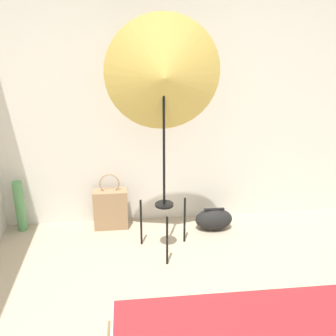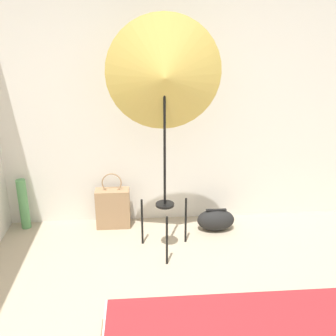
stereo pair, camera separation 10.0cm
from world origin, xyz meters
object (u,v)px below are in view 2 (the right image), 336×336
object	(u,v)px
tote_bag	(113,208)
photo_umbrella	(164,78)
paper_roll	(24,204)
duffel_bag	(216,220)

from	to	relation	value
tote_bag	photo_umbrella	bearing A→B (deg)	-44.40
photo_umbrella	paper_roll	size ratio (longest dim) A/B	3.93
duffel_bag	paper_roll	distance (m)	1.96
duffel_bag	paper_roll	world-z (taller)	paper_roll
photo_umbrella	tote_bag	xyz separation A→B (m)	(-0.50, 0.49, -1.37)
duffel_bag	paper_roll	xyz separation A→B (m)	(-1.94, 0.20, 0.15)
duffel_bag	tote_bag	bearing A→B (deg)	171.47
duffel_bag	paper_roll	size ratio (longest dim) A/B	0.72
tote_bag	duffel_bag	world-z (taller)	tote_bag
photo_umbrella	paper_roll	xyz separation A→B (m)	(-1.40, 0.53, -1.31)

